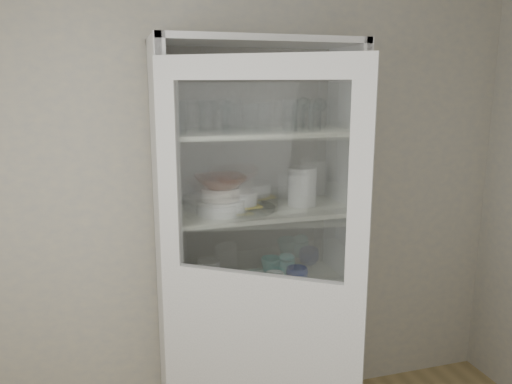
{
  "coord_description": "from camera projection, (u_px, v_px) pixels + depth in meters",
  "views": [
    {
      "loc": [
        -0.5,
        -1.1,
        1.88
      ],
      "look_at": [
        0.2,
        1.27,
        1.35
      ],
      "focal_mm": 35.0,
      "sensor_mm": 36.0,
      "label": 1
    }
  ],
  "objects": [
    {
      "name": "cream_bowl",
      "position": [
        221.0,
        193.0,
        2.44
      ],
      "size": [
        0.25,
        0.25,
        0.06
      ],
      "primitive_type": "cylinder",
      "rotation": [
        0.0,
        0.0,
        0.39
      ],
      "color": "beige",
      "rests_on": "plate_stack_front"
    },
    {
      "name": "glass_platter",
      "position": [
        242.0,
        208.0,
        2.52
      ],
      "size": [
        0.38,
        0.38,
        0.02
      ],
      "primitive_type": "cylinder",
      "rotation": [
        0.0,
        0.0,
        0.13
      ],
      "color": "silver",
      "rests_on": "shelf_plates"
    },
    {
      "name": "measuring_cups",
      "position": [
        210.0,
        290.0,
        2.48
      ],
      "size": [
        0.11,
        0.11,
        0.04
      ],
      "primitive_type": "cylinder",
      "color": "silver",
      "rests_on": "shelf_mugs"
    },
    {
      "name": "cupboard_door",
      "position": [
        259.0,
        323.0,
        2.15
      ],
      "size": [
        0.77,
        0.54,
        2.0
      ],
      "rotation": [
        0.0,
        0.0,
        -0.59
      ],
      "color": "silver",
      "rests_on": "floor"
    },
    {
      "name": "mug_blue",
      "position": [
        297.0,
        275.0,
        2.61
      ],
      "size": [
        0.14,
        0.14,
        0.09
      ],
      "primitive_type": "imported",
      "rotation": [
        0.0,
        0.0,
        0.27
      ],
      "color": "navy",
      "rests_on": "shelf_mugs"
    },
    {
      "name": "tumbler_9",
      "position": [
        234.0,
        115.0,
        2.42
      ],
      "size": [
        0.09,
        0.09,
        0.16
      ],
      "primitive_type": "cylinder",
      "rotation": [
        0.0,
        0.0,
        -0.1
      ],
      "color": "silver",
      "rests_on": "shelf_glass"
    },
    {
      "name": "tumbler_5",
      "position": [
        290.0,
        116.0,
        2.38
      ],
      "size": [
        0.09,
        0.09,
        0.15
      ],
      "primitive_type": "cylinder",
      "rotation": [
        0.0,
        0.0,
        -0.22
      ],
      "color": "silver",
      "rests_on": "shelf_glass"
    },
    {
      "name": "goblet_0",
      "position": [
        210.0,
        113.0,
        2.45
      ],
      "size": [
        0.08,
        0.08,
        0.17
      ],
      "primitive_type": null,
      "color": "silver",
      "rests_on": "shelf_glass"
    },
    {
      "name": "goblet_3",
      "position": [
        320.0,
        111.0,
        2.62
      ],
      "size": [
        0.07,
        0.07,
        0.17
      ],
      "primitive_type": null,
      "color": "silver",
      "rests_on": "shelf_glass"
    },
    {
      "name": "white_ramekin",
      "position": [
        242.0,
        198.0,
        2.51
      ],
      "size": [
        0.2,
        0.2,
        0.07
      ],
      "primitive_type": "cylinder",
      "rotation": [
        0.0,
        0.0,
        0.39
      ],
      "color": "white",
      "rests_on": "yellow_trivet"
    },
    {
      "name": "tumbler_8",
      "position": [
        207.0,
        116.0,
        2.37
      ],
      "size": [
        0.08,
        0.08,
        0.15
      ],
      "primitive_type": "cylinder",
      "rotation": [
        0.0,
        0.0,
        0.01
      ],
      "color": "silver",
      "rests_on": "shelf_glass"
    },
    {
      "name": "mug_teal",
      "position": [
        271.0,
        267.0,
        2.71
      ],
      "size": [
        0.12,
        0.12,
        0.1
      ],
      "primitive_type": "imported",
      "rotation": [
        0.0,
        0.0,
        -0.1
      ],
      "color": "teal",
      "rests_on": "shelf_mugs"
    },
    {
      "name": "tumbler_4",
      "position": [
        298.0,
        118.0,
        2.39
      ],
      "size": [
        0.07,
        0.07,
        0.13
      ],
      "primitive_type": "cylinder",
      "rotation": [
        0.0,
        0.0,
        -0.07
      ],
      "color": "silver",
      "rests_on": "shelf_glass"
    },
    {
      "name": "tumbler_3",
      "position": [
        250.0,
        119.0,
        2.31
      ],
      "size": [
        0.09,
        0.09,
        0.13
      ],
      "primitive_type": "cylinder",
      "rotation": [
        0.0,
        0.0,
        -0.37
      ],
      "color": "silver",
      "rests_on": "shelf_glass"
    },
    {
      "name": "pantry_cabinet",
      "position": [
        253.0,
        264.0,
        2.68
      ],
      "size": [
        1.0,
        0.45,
        2.1
      ],
      "color": "silver",
      "rests_on": "floor"
    },
    {
      "name": "plate_stack_front",
      "position": [
        221.0,
        206.0,
        2.46
      ],
      "size": [
        0.24,
        0.24,
        0.07
      ],
      "primitive_type": "cylinder",
      "color": "white",
      "rests_on": "shelf_plates"
    },
    {
      "name": "tin_box",
      "position": [
        292.0,
        340.0,
        2.78
      ],
      "size": [
        0.21,
        0.17,
        0.06
      ],
      "primitive_type": "cube",
      "rotation": [
        0.0,
        0.0,
        -0.23
      ],
      "color": "gray",
      "rests_on": "shelf_bot"
    },
    {
      "name": "white_canister",
      "position": [
        209.0,
        273.0,
        2.57
      ],
      "size": [
        0.15,
        0.15,
        0.14
      ],
      "primitive_type": "cylinder",
      "rotation": [
        0.0,
        0.0,
        0.36
      ],
      "color": "white",
      "rests_on": "shelf_mugs"
    },
    {
      "name": "tumbler_0",
      "position": [
        178.0,
        118.0,
        2.2
      ],
      "size": [
        0.09,
        0.09,
        0.15
      ],
      "primitive_type": "cylinder",
      "rotation": [
        0.0,
        0.0,
        -0.2
      ],
      "color": "silver",
      "rests_on": "shelf_glass"
    },
    {
      "name": "plate_stack_back",
      "position": [
        205.0,
        201.0,
        2.56
      ],
      "size": [
        0.23,
        0.23,
        0.07
      ],
      "primitive_type": "cylinder",
      "color": "white",
      "rests_on": "shelf_plates"
    },
    {
      "name": "goblet_2",
      "position": [
        304.0,
        111.0,
        2.63
      ],
      "size": [
        0.08,
        0.08,
        0.17
      ],
      "primitive_type": null,
      "color": "silver",
      "rests_on": "shelf_glass"
    },
    {
      "name": "tumbler_1",
      "position": [
        229.0,
        119.0,
        2.29
      ],
      "size": [
        0.08,
        0.08,
        0.14
      ],
      "primitive_type": "cylinder",
      "rotation": [
        0.0,
        0.0,
        0.26
      ],
      "color": "silver",
      "rests_on": "shelf_glass"
    },
    {
      "name": "goblet_1",
      "position": [
        226.0,
        113.0,
        2.53
      ],
      "size": [
        0.07,
        0.07,
        0.16
      ],
      "primitive_type": null,
      "color": "silver",
      "rests_on": "shelf_glass"
    },
    {
      "name": "grey_bowl_stack",
      "position": [
        302.0,
        186.0,
        2.61
      ],
      "size": [
        0.15,
        0.15,
        0.2
      ],
      "primitive_type": "cylinder",
      "color": "silver",
      "rests_on": "shelf_plates"
    },
    {
      "name": "terracotta_bowl",
      "position": [
        221.0,
        182.0,
        2.43
      ],
      "size": [
        0.25,
        0.25,
        0.06
      ],
      "primitive_type": "imported",
      "rotation": [
        0.0,
        0.0,
        0.04
      ],
      "color": "#4A2211",
      "rests_on": "cream_bowl"
    },
    {
      "name": "tumbler_6",
      "position": [
        315.0,
        117.0,
        2.42
      ],
      "size": [
        0.09,
        0.09,
        0.13
      ],
      "primitive_type": "cylinder",
      "rotation": [
        0.0,
        0.0,
        0.41
      ],
      "color": "silver",
      "rests_on": "shelf_glass"
    },
    {
      "name": "yellow_trivet",
      "position": [
        242.0,
        205.0,
        2.52
      ],
      "size": [
        0.18,
        0.18,
        0.01
      ],
      "primitive_type": "cube",
      "rotation": [
        0.0,
        0.0,
        0.18
      ],
      "color": "yellow",
      "rests_on": "glass_platter"
    },
    {
      "name": "tumbler_7",
      "position": [
        180.0,
        116.0,
        2.37
      ],
      "size": [
        0.08,
        0.08,
        0.15
      ],
      "primitive_type": "cylinder",
      "rotation": [
        0.0,
        0.0,
        0.08
      ],
      "color": "silver",
      "rests_on": "shelf_glass"
    },
    {
      "name": "wall_back",
      "position": [
        209.0,
        194.0,
        2.7
      ],
      "size": [
        3.6,
        0.02,
        2.6
      ],
      "primitive_type": "cube",
      "color": "#A4A39E",
      "rests_on": "ground"
    },
    {
      "name": "tumbler_2",
      "position": [
        264.0,
        118.0,
        2.3
      ],
      "size": [
        0.09,
        0.09,
        0.14
      ],
      "primitive_type": "cylinder",
      "rotation": [
        0.0,
        0.0,
        0.39
      ],
      "color": "silver",
      "rests_on": "shelf_glass"
    },
    {
      "name": "teal_jar",
      "position": [
        287.0,
        266.0,
        2.71
      ],
      "size": [
        0.09,
        0.09,
        0.11
      ],
      "color": "teal",
      "rests_on": "shelf_mugs"
    },
    {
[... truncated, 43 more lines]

